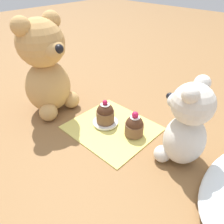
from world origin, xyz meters
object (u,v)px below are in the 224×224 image
object	(u,v)px
teddy_bear_cream	(186,126)
cupcake_near_tan_bear	(105,114)
cupcake_near_cream_bear	(134,126)
saucer_plate	(105,122)
teddy_bear_tan	(46,67)

from	to	relation	value
teddy_bear_cream	cupcake_near_tan_bear	bearing A→B (deg)	-87.13
cupcake_near_cream_bear	saucer_plate	distance (m)	0.10
teddy_bear_tan	saucer_plate	bearing A→B (deg)	-78.41
cupcake_near_cream_bear	saucer_plate	bearing A→B (deg)	-77.64
teddy_bear_tan	cupcake_near_tan_bear	size ratio (longest dim) A/B	4.02
cupcake_near_tan_bear	teddy_bear_cream	bearing A→B (deg)	98.15
teddy_bear_tan	cupcake_near_tan_bear	distance (m)	0.21
cupcake_near_tan_bear	teddy_bear_tan	bearing A→B (deg)	-73.05
saucer_plate	teddy_bear_cream	bearing A→B (deg)	98.15
teddy_bear_tan	cupcake_near_tan_bear	bearing A→B (deg)	-78.41
teddy_bear_tan	saucer_plate	size ratio (longest dim) A/B	3.95
teddy_bear_cream	saucer_plate	xyz separation A→B (m)	(0.03, -0.22, -0.09)
teddy_bear_cream	cupcake_near_tan_bear	world-z (taller)	teddy_bear_cream
teddy_bear_cream	saucer_plate	world-z (taller)	teddy_bear_cream
cupcake_near_tan_bear	saucer_plate	bearing A→B (deg)	0.00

